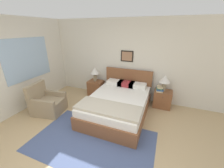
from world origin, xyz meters
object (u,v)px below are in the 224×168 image
at_px(nightstand_near_window, 96,88).
at_px(armchair, 47,103).
at_px(bed, 118,104).
at_px(table_lamp_by_door, 165,80).
at_px(nightstand_by_door, 162,99).
at_px(table_lamp_near_window, 95,71).

bearing_deg(nightstand_near_window, armchair, -116.55).
bearing_deg(bed, table_lamp_by_door, 37.04).
xyz_separation_m(bed, table_lamp_by_door, (1.14, 0.86, 0.58)).
relative_size(nightstand_by_door, table_lamp_near_window, 1.08).
bearing_deg(bed, armchair, -160.33).
relative_size(nightstand_by_door, table_lamp_by_door, 1.08).
bearing_deg(armchair, nightstand_near_window, 143.19).
bearing_deg(nightstand_near_window, nightstand_by_door, 0.00).
bearing_deg(armchair, bed, 99.41).
bearing_deg(table_lamp_by_door, table_lamp_near_window, 180.00).
height_order(table_lamp_near_window, table_lamp_by_door, same).
height_order(armchair, nightstand_near_window, armchair).
bearing_deg(table_lamp_by_door, bed, -142.96).
bearing_deg(table_lamp_by_door, nightstand_near_window, -179.63).
height_order(nightstand_near_window, table_lamp_near_window, table_lamp_near_window).
distance_m(bed, nightstand_near_window, 1.43).
distance_m(bed, nightstand_by_door, 1.43).
relative_size(bed, table_lamp_near_window, 4.38).
bearing_deg(armchair, table_lamp_near_window, 143.94).
xyz_separation_m(armchair, nightstand_near_window, (0.77, 1.54, -0.01)).
bearing_deg(bed, nightstand_by_door, 36.33).
bearing_deg(table_lamp_by_door, nightstand_by_door, -54.99).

